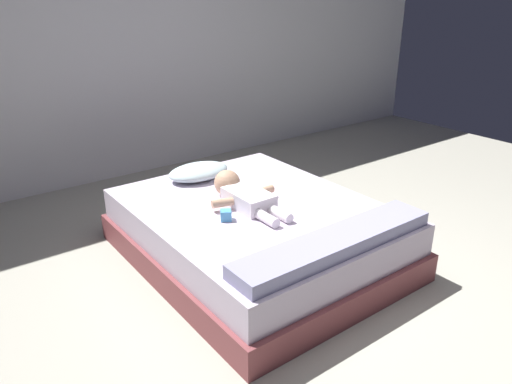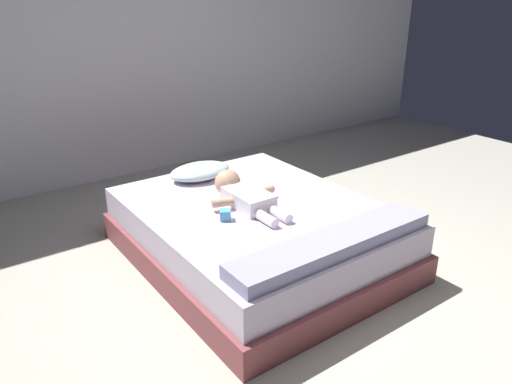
{
  "view_description": "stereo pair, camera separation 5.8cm",
  "coord_description": "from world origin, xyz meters",
  "px_view_note": "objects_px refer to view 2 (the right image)",
  "views": [
    {
      "loc": [
        -1.89,
        -1.53,
        1.74
      ],
      "look_at": [
        -0.1,
        0.85,
        0.5
      ],
      "focal_mm": 34.32,
      "sensor_mm": 36.0,
      "label": 1
    },
    {
      "loc": [
        -1.84,
        -1.57,
        1.74
      ],
      "look_at": [
        -0.1,
        0.85,
        0.5
      ],
      "focal_mm": 34.32,
      "sensor_mm": 36.0,
      "label": 2
    }
  ],
  "objects_px": {
    "pillow": "(200,171)",
    "baby": "(243,194)",
    "bed": "(256,233)",
    "toothbrush": "(266,191)",
    "toy_block": "(225,215)"
  },
  "relations": [
    {
      "from": "pillow",
      "to": "baby",
      "type": "bearing_deg",
      "value": -90.73
    },
    {
      "from": "pillow",
      "to": "toy_block",
      "type": "relative_size",
      "value": 5.3
    },
    {
      "from": "pillow",
      "to": "baby",
      "type": "relative_size",
      "value": 0.69
    },
    {
      "from": "bed",
      "to": "baby",
      "type": "bearing_deg",
      "value": 118.88
    },
    {
      "from": "pillow",
      "to": "toothbrush",
      "type": "relative_size",
      "value": 3.37
    },
    {
      "from": "baby",
      "to": "toy_block",
      "type": "distance_m",
      "value": 0.28
    },
    {
      "from": "toy_block",
      "to": "pillow",
      "type": "bearing_deg",
      "value": 71.9
    },
    {
      "from": "toothbrush",
      "to": "baby",
      "type": "bearing_deg",
      "value": -166.68
    },
    {
      "from": "baby",
      "to": "toothbrush",
      "type": "distance_m",
      "value": 0.26
    },
    {
      "from": "bed",
      "to": "toothbrush",
      "type": "relative_size",
      "value": 12.92
    },
    {
      "from": "bed",
      "to": "toy_block",
      "type": "height_order",
      "value": "toy_block"
    },
    {
      "from": "bed",
      "to": "toothbrush",
      "type": "height_order",
      "value": "toothbrush"
    },
    {
      "from": "bed",
      "to": "toothbrush",
      "type": "xyz_separation_m",
      "value": [
        0.2,
        0.15,
        0.21
      ]
    },
    {
      "from": "pillow",
      "to": "toy_block",
      "type": "height_order",
      "value": "pillow"
    },
    {
      "from": "baby",
      "to": "toothbrush",
      "type": "height_order",
      "value": "baby"
    }
  ]
}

